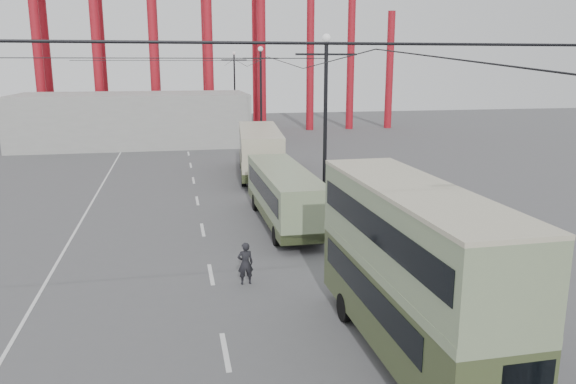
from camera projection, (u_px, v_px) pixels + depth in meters
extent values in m
cube|color=silver|center=(200.00, 214.00, 29.97)|extent=(0.15, 82.00, 0.01)
cube|color=silver|center=(312.00, 204.00, 32.16)|extent=(0.12, 120.00, 0.01)
cube|color=silver|center=(85.00, 215.00, 29.76)|extent=(0.12, 120.00, 0.01)
cylinder|color=black|center=(325.00, 129.00, 29.28)|extent=(0.20, 0.20, 9.00)
cylinder|color=black|center=(324.00, 208.00, 30.23)|extent=(0.44, 0.44, 0.50)
cube|color=black|center=(326.00, 54.00, 28.43)|extent=(3.20, 0.10, 0.10)
sphere|color=white|center=(327.00, 38.00, 28.25)|extent=(0.44, 0.44, 0.44)
cylinder|color=black|center=(261.00, 102.00, 50.30)|extent=(0.20, 0.20, 9.00)
cylinder|color=black|center=(262.00, 149.00, 51.25)|extent=(0.44, 0.44, 0.50)
cube|color=black|center=(261.00, 58.00, 49.45)|extent=(3.20, 0.10, 0.10)
sphere|color=white|center=(260.00, 49.00, 49.27)|extent=(0.44, 0.44, 0.44)
cylinder|color=black|center=(235.00, 91.00, 71.32)|extent=(0.20, 0.20, 9.00)
cylinder|color=black|center=(235.00, 124.00, 72.27)|extent=(0.44, 0.44, 0.50)
cube|color=black|center=(234.00, 60.00, 70.47)|extent=(3.20, 0.10, 0.10)
sphere|color=white|center=(234.00, 53.00, 70.29)|extent=(0.44, 0.44, 0.44)
cylinder|color=maroon|center=(33.00, 8.00, 58.44)|extent=(1.00, 1.00, 27.00)
cylinder|color=maroon|center=(42.00, 11.00, 62.26)|extent=(1.00, 1.00, 27.00)
cylinder|color=maroon|center=(311.00, 0.00, 64.86)|extent=(0.90, 0.90, 30.00)
cylinder|color=maroon|center=(351.00, 36.00, 66.72)|extent=(0.90, 0.90, 22.00)
cylinder|color=maroon|center=(390.00, 71.00, 68.58)|extent=(0.90, 0.90, 14.00)
cube|color=gray|center=(134.00, 119.00, 55.19)|extent=(22.00, 10.00, 5.00)
cube|color=#3C4827|center=(409.00, 307.00, 15.05)|extent=(2.34, 8.91, 1.95)
cube|color=black|center=(410.00, 293.00, 14.96)|extent=(2.36, 7.13, 0.80)
cube|color=gray|center=(411.00, 268.00, 14.80)|extent=(2.36, 8.91, 0.27)
cube|color=gray|center=(414.00, 228.00, 14.55)|extent=(2.34, 8.91, 1.95)
cube|color=black|center=(414.00, 224.00, 14.53)|extent=(2.38, 8.38, 0.75)
cube|color=#B8B194|center=(416.00, 189.00, 14.32)|extent=(2.36, 8.91, 0.11)
cylinder|color=black|center=(344.00, 307.00, 17.44)|extent=(0.26, 0.89, 0.89)
cylinder|color=black|center=(405.00, 302.00, 17.85)|extent=(0.26, 0.89, 0.89)
cube|color=gray|center=(284.00, 194.00, 27.78)|extent=(2.28, 9.81, 2.14)
cube|color=black|center=(284.00, 187.00, 27.70)|extent=(2.32, 8.74, 0.85)
cube|color=#3C4827|center=(284.00, 210.00, 27.96)|extent=(2.31, 9.81, 0.45)
cube|color=gray|center=(284.00, 171.00, 27.52)|extent=(2.30, 9.81, 0.14)
cylinder|color=black|center=(256.00, 203.00, 30.46)|extent=(0.25, 0.89, 0.89)
cylinder|color=black|center=(292.00, 201.00, 30.86)|extent=(0.25, 0.89, 0.89)
cylinder|color=black|center=(276.00, 235.00, 24.85)|extent=(0.25, 0.89, 0.89)
cylinder|color=black|center=(320.00, 232.00, 25.25)|extent=(0.25, 0.89, 0.89)
cube|color=#B8B194|center=(260.00, 150.00, 39.77)|extent=(3.79, 11.02, 2.59)
cube|color=black|center=(260.00, 144.00, 39.68)|extent=(3.70, 9.73, 1.03)
cube|color=#3C4827|center=(260.00, 164.00, 40.00)|extent=(3.82, 11.02, 0.54)
cube|color=#B8B194|center=(259.00, 130.00, 39.46)|extent=(3.81, 11.02, 0.17)
cylinder|color=black|center=(242.00, 162.00, 42.68)|extent=(0.41, 1.10, 1.08)
cylinder|color=black|center=(274.00, 161.00, 42.91)|extent=(0.41, 1.10, 1.08)
cylinder|color=black|center=(244.00, 178.00, 36.82)|extent=(0.41, 1.10, 1.08)
cylinder|color=black|center=(281.00, 177.00, 37.05)|extent=(0.41, 1.10, 1.08)
imported|color=black|center=(245.00, 263.00, 20.29)|extent=(0.60, 0.41, 1.58)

